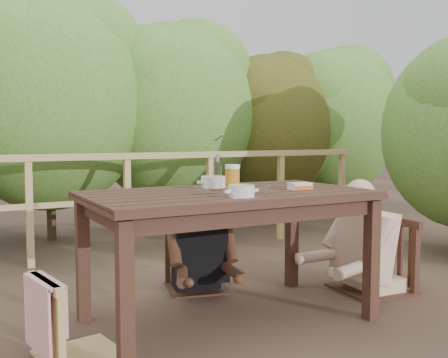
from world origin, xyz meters
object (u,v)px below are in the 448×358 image
chair_right (373,223)px  soup_far (213,183)px  beer_glass (232,179)px  soup_near (241,192)px  butter_tub (300,187)px  chair_far (196,232)px  diner_right (376,199)px  bottle (218,173)px  tumbler (265,189)px  chair_left (80,278)px  table (228,257)px  woman (195,211)px

chair_right → soup_far: bearing=-95.8°
chair_right → beer_glass: chair_right is taller
soup_near → butter_tub: soup_near is taller
chair_far → diner_right: bearing=-17.1°
diner_right → soup_near: (-1.38, -0.33, 0.15)m
soup_near → butter_tub: (0.54, 0.17, -0.01)m
chair_right → bottle: (-1.25, 0.14, 0.41)m
chair_far → soup_far: (-0.09, -0.45, 0.41)m
tumbler → chair_left: bearing=175.3°
soup_far → butter_tub: bearing=-41.5°
diner_right → beer_glass: 1.29m
table → diner_right: 1.33m
chair_right → woman: bearing=-116.6°
soup_far → beer_glass: size_ratio=1.53×
tumbler → beer_glass: bearing=122.0°
chair_far → chair_right: bearing=-17.7°
chair_left → soup_near: (0.87, -0.19, 0.43)m
chair_far → tumbler: 0.99m
chair_right → woman: (-1.15, 0.69, 0.09)m
chair_left → chair_right: chair_right is taller
soup_far → tumbler: (0.12, -0.45, -0.01)m
woman → beer_glass: 0.79m
soup_near → beer_glass: beer_glass is taller
soup_far → butter_tub: soup_far is taller
chair_left → soup_near: size_ratio=3.35×
chair_right → soup_far: 1.30m
soup_far → tumbler: soup_far is taller
table → butter_tub: 0.65m
soup_near → beer_glass: size_ratio=1.40×
chair_right → soup_near: (-1.35, -0.33, 0.33)m
chair_far → beer_glass: (-0.09, -0.71, 0.46)m
table → butter_tub: bearing=-16.1°
chair_left → bottle: (0.97, 0.28, 0.50)m
chair_left → butter_tub: bearing=-100.0°
chair_right → soup_near: size_ratio=4.07×
table → woman: 0.76m
bottle → butter_tub: size_ratio=1.73×
woman → diner_right: bearing=162.2°
woman → beer_glass: bearing=95.6°
chair_far → tumbler: chair_far is taller
bottle → beer_glass: bearing=-85.9°
woman → diner_right: diner_right is taller
table → diner_right: (1.30, 0.03, 0.30)m
diner_right → soup_near: bearing=108.0°
chair_left → chair_far: size_ratio=0.96×
table → beer_glass: size_ratio=9.59×
soup_near → butter_tub: bearing=17.7°
chair_left → chair_right: 2.23m
table → soup_far: size_ratio=6.29×
chair_left → diner_right: 2.27m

